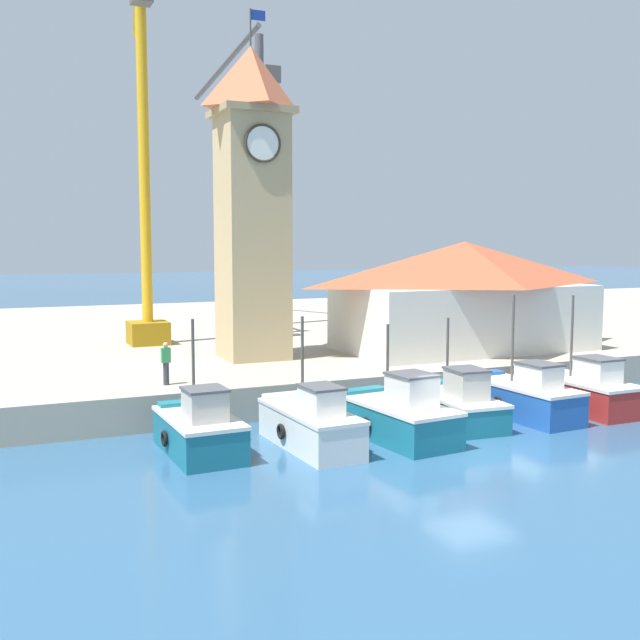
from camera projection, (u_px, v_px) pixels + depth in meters
ground_plane at (470, 454)px, 23.66m from camera, size 300.00×300.00×0.00m
quay_wharf at (224, 337)px, 47.92m from camera, size 120.00×40.00×1.33m
fishing_boat_far_left at (199, 430)px, 23.60m from camera, size 2.20×4.23×4.26m
fishing_boat_left_outer at (311, 424)px, 24.31m from camera, size 2.00×4.84×4.26m
fishing_boat_left_inner at (398, 416)px, 25.35m from camera, size 2.57×4.98×3.89m
fishing_boat_mid_left at (456, 404)px, 27.63m from camera, size 2.32×4.94×3.87m
fishing_boat_center at (523, 397)px, 28.58m from camera, size 2.18×5.05×4.68m
fishing_boat_mid_right at (582, 391)px, 29.83m from camera, size 2.17×4.99×4.56m
clock_tower at (252, 195)px, 33.96m from camera, size 3.32×3.32×15.67m
warehouse_right at (464, 295)px, 37.31m from camera, size 12.50×6.76×5.40m
port_crane_near at (258, 211)px, 47.93m from camera, size 3.02×10.24×19.01m
port_crane_far at (145, 189)px, 38.83m from camera, size 2.16×8.57×20.50m
dock_worker_near_tower at (166, 363)px, 28.09m from camera, size 0.34×0.22×1.62m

